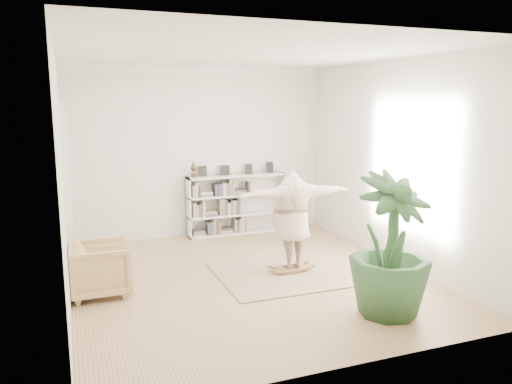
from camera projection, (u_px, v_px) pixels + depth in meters
floor at (248, 278)px, 8.20m from camera, size 6.00×6.00×0.00m
room_shell at (199, 70)px, 10.28m from camera, size 6.00×6.00×6.00m
doors at (67, 192)px, 8.20m from camera, size 0.09×1.78×2.92m
bookshelf at (236, 205)px, 10.94m from camera, size 2.20×0.35×1.64m
armchair at (101, 269)px, 7.47m from camera, size 0.88×0.85×0.79m
rug at (291, 272)px, 8.50m from camera, size 2.50×2.01×0.02m
rocker_board at (291, 268)px, 8.49m from camera, size 0.52×0.31×0.11m
person at (292, 217)px, 8.33m from camera, size 2.05×0.56×1.67m
houseplant at (390, 245)px, 6.66m from camera, size 1.33×1.33×1.95m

